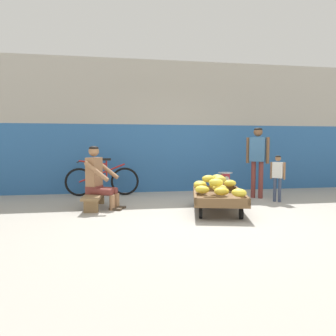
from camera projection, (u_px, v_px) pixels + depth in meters
name	position (u px, v px, depth m)	size (l,w,h in m)	color
ground_plane	(211.00, 218.00, 4.83)	(80.00, 80.00, 0.00)	#A39E93
back_wall	(177.00, 127.00, 7.60)	(16.00, 0.30, 3.19)	#2D609E
banana_cart	(218.00, 198.00, 5.25)	(1.15, 1.59, 0.36)	brown
banana_pile	(216.00, 185.00, 5.27)	(1.02, 1.38, 0.27)	yellow
low_bench	(95.00, 197.00, 5.57)	(0.39, 1.12, 0.27)	olive
vendor_seated	(99.00, 177.00, 5.52)	(0.74, 0.63, 1.14)	#9E704C
plastic_crate	(225.00, 193.00, 6.29)	(0.36, 0.28, 0.30)	#234CA8
weighing_scale	(225.00, 179.00, 6.26)	(0.30, 0.30, 0.29)	#28282D
bicycle_near_left	(102.00, 180.00, 6.89)	(1.66, 0.48, 0.86)	black
customer_adult	(258.00, 154.00, 6.56)	(0.41, 0.35, 1.53)	brown
customer_child	(278.00, 173.00, 6.13)	(0.23, 0.22, 0.95)	#38425B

